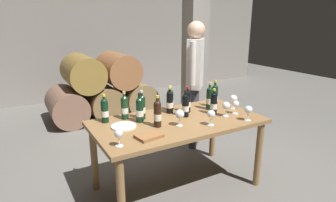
% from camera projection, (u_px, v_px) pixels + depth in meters
% --- Properties ---
extents(ground_plane, '(14.00, 14.00, 0.00)m').
position_uv_depth(ground_plane, '(177.00, 186.00, 3.10)').
color(ground_plane, '#66635E').
extents(cellar_back_wall, '(10.00, 0.24, 2.80)m').
position_uv_depth(cellar_back_wall, '(77.00, 34.00, 6.22)').
color(cellar_back_wall, gray).
rests_on(cellar_back_wall, ground_plane).
extents(barrel_stack, '(1.86, 0.90, 1.15)m').
position_uv_depth(barrel_stack, '(102.00, 89.00, 5.13)').
color(barrel_stack, '#805C49').
rests_on(barrel_stack, ground_plane).
extents(stone_pillar, '(0.32, 0.32, 2.60)m').
position_uv_depth(stone_pillar, '(195.00, 46.00, 4.69)').
color(stone_pillar, gray).
rests_on(stone_pillar, ground_plane).
extents(dining_table, '(1.70, 0.90, 0.76)m').
position_uv_depth(dining_table, '(178.00, 129.00, 2.91)').
color(dining_table, olive).
rests_on(dining_table, ground_plane).
extents(wine_bottle_0, '(0.07, 0.07, 0.31)m').
position_uv_depth(wine_bottle_0, '(215.00, 96.00, 3.28)').
color(wine_bottle_0, black).
rests_on(wine_bottle_0, dining_table).
extents(wine_bottle_1, '(0.07, 0.07, 0.28)m').
position_uv_depth(wine_bottle_1, '(214.00, 103.00, 3.04)').
color(wine_bottle_1, black).
rests_on(wine_bottle_1, dining_table).
extents(wine_bottle_2, '(0.07, 0.07, 0.28)m').
position_uv_depth(wine_bottle_2, '(187.00, 101.00, 3.10)').
color(wine_bottle_2, black).
rests_on(wine_bottle_2, dining_table).
extents(wine_bottle_3, '(0.07, 0.07, 0.29)m').
position_uv_depth(wine_bottle_3, '(105.00, 110.00, 2.80)').
color(wine_bottle_3, black).
rests_on(wine_bottle_3, dining_table).
extents(wine_bottle_4, '(0.07, 0.07, 0.29)m').
position_uv_depth(wine_bottle_4, '(125.00, 107.00, 2.89)').
color(wine_bottle_4, '#19381E').
rests_on(wine_bottle_4, dining_table).
extents(wine_bottle_5, '(0.07, 0.07, 0.28)m').
position_uv_depth(wine_bottle_5, '(185.00, 105.00, 2.96)').
color(wine_bottle_5, black).
rests_on(wine_bottle_5, dining_table).
extents(wine_bottle_6, '(0.07, 0.07, 0.28)m').
position_uv_depth(wine_bottle_6, '(170.00, 100.00, 3.17)').
color(wine_bottle_6, '#19381E').
rests_on(wine_bottle_6, dining_table).
extents(wine_bottle_7, '(0.07, 0.07, 0.30)m').
position_uv_depth(wine_bottle_7, '(142.00, 107.00, 2.89)').
color(wine_bottle_7, black).
rests_on(wine_bottle_7, dining_table).
extents(wine_bottle_8, '(0.07, 0.07, 0.31)m').
position_uv_depth(wine_bottle_8, '(209.00, 98.00, 3.19)').
color(wine_bottle_8, black).
rests_on(wine_bottle_8, dining_table).
extents(wine_bottle_9, '(0.07, 0.07, 0.29)m').
position_uv_depth(wine_bottle_9, '(170.00, 102.00, 3.07)').
color(wine_bottle_9, black).
rests_on(wine_bottle_9, dining_table).
extents(wine_bottle_10, '(0.07, 0.07, 0.29)m').
position_uv_depth(wine_bottle_10, '(140.00, 110.00, 2.80)').
color(wine_bottle_10, black).
rests_on(wine_bottle_10, dining_table).
extents(wine_bottle_11, '(0.07, 0.07, 0.31)m').
position_uv_depth(wine_bottle_11, '(157.00, 113.00, 2.68)').
color(wine_bottle_11, black).
rests_on(wine_bottle_11, dining_table).
extents(wine_glass_0, '(0.08, 0.08, 0.15)m').
position_uv_depth(wine_glass_0, '(211.00, 115.00, 2.72)').
color(wine_glass_0, white).
rests_on(wine_glass_0, dining_table).
extents(wine_glass_1, '(0.09, 0.09, 0.16)m').
position_uv_depth(wine_glass_1, '(180.00, 114.00, 2.71)').
color(wine_glass_1, white).
rests_on(wine_glass_1, dining_table).
extents(wine_glass_2, '(0.09, 0.09, 0.16)m').
position_uv_depth(wine_glass_2, '(233.00, 99.00, 3.23)').
color(wine_glass_2, white).
rests_on(wine_glass_2, dining_table).
extents(wine_glass_3, '(0.07, 0.07, 0.15)m').
position_uv_depth(wine_glass_3, '(119.00, 134.00, 2.27)').
color(wine_glass_3, white).
rests_on(wine_glass_3, dining_table).
extents(wine_glass_4, '(0.07, 0.07, 0.15)m').
position_uv_depth(wine_glass_4, '(236.00, 104.00, 3.05)').
color(wine_glass_4, white).
rests_on(wine_glass_4, dining_table).
extents(wine_glass_5, '(0.08, 0.08, 0.16)m').
position_uv_depth(wine_glass_5, '(226.00, 106.00, 2.97)').
color(wine_glass_5, white).
rests_on(wine_glass_5, dining_table).
extents(wine_glass_6, '(0.08, 0.08, 0.15)m').
position_uv_depth(wine_glass_6, '(248.00, 110.00, 2.85)').
color(wine_glass_6, white).
rests_on(wine_glass_6, dining_table).
extents(tasting_notebook, '(0.24, 0.19, 0.03)m').
position_uv_depth(tasting_notebook, '(149.00, 136.00, 2.46)').
color(tasting_notebook, '#936038').
rests_on(tasting_notebook, dining_table).
extents(serving_plate, '(0.24, 0.24, 0.01)m').
position_uv_depth(serving_plate, '(124.00, 126.00, 2.70)').
color(serving_plate, white).
rests_on(serving_plate, dining_table).
extents(sommelier_presenting, '(0.37, 0.38, 1.72)m').
position_uv_depth(sommelier_presenting, '(195.00, 74.00, 3.77)').
color(sommelier_presenting, '#383842').
rests_on(sommelier_presenting, ground_plane).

